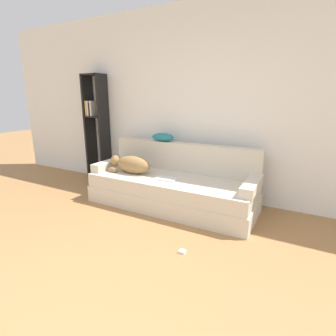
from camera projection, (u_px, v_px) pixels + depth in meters
The scene contains 10 objects.
wall_back at pixel (208, 104), 3.69m from camera, with size 7.96×0.06×2.70m.
couch at pixel (171, 192), 3.56m from camera, with size 2.25×0.86×0.41m.
couch_backrest at pixel (183, 157), 3.76m from camera, with size 2.21×0.15×0.41m.
couch_arm_left at pixel (110, 164), 3.97m from camera, with size 0.15×0.67×0.11m.
couch_arm_right at pixel (252, 185), 3.01m from camera, with size 0.15×0.67×0.11m.
dog at pixel (131, 164), 3.68m from camera, with size 0.65×0.25×0.24m.
laptop at pixel (166, 179), 3.41m from camera, with size 0.30×0.22×0.02m.
throw_pillow at pixel (163, 137), 3.85m from camera, with size 0.35×0.21×0.12m.
bookshelf at pixel (96, 123), 4.52m from camera, with size 0.36×0.26×1.82m.
power_adapter at pixel (182, 251), 2.52m from camera, with size 0.06×0.06×0.02m.
Camera 1 is at (1.31, -0.68, 1.45)m, focal length 28.00 mm.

